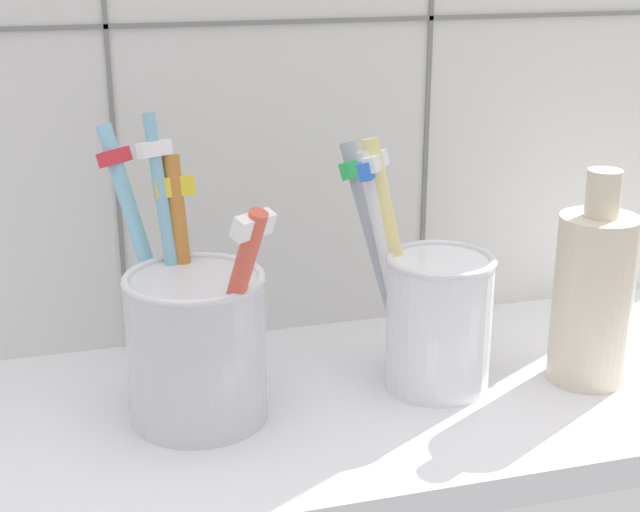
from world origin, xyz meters
TOP-DOWN VIEW (x-y plane):
  - counter_slab at (0.00, 0.00)cm, footprint 64.00×22.00cm
  - tile_wall_back at (0.00, 12.00)cm, footprint 64.00×2.20cm
  - toothbrush_cup_left at (-7.50, 0.57)cm, footprint 8.70×12.43cm
  - toothbrush_cup_right at (7.15, 0.70)cm, footprint 8.28×9.59cm
  - ceramic_vase at (16.93, -1.78)cm, footprint 4.87×4.87cm

SIDE VIEW (x-z plane):
  - counter_slab at x=0.00cm, z-range 0.00..2.00cm
  - toothbrush_cup_right at x=7.15cm, z-range -0.87..14.57cm
  - toothbrush_cup_left at x=-7.50cm, z-range -1.74..15.59cm
  - ceramic_vase at x=16.93cm, z-range 0.88..14.49cm
  - tile_wall_back at x=0.00cm, z-range 0.00..45.00cm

